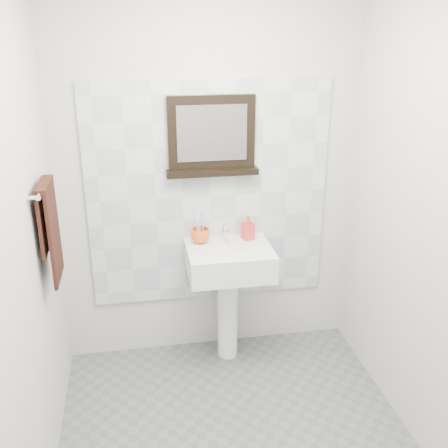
# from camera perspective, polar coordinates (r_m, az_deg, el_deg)

# --- Properties ---
(back_wall) EXTENTS (2.00, 0.01, 2.50)m
(back_wall) POSITION_cam_1_polar(r_m,az_deg,el_deg) (3.47, -1.66, 4.77)
(back_wall) COLOR beige
(back_wall) RESTS_ON ground
(front_wall) EXTENTS (2.00, 0.01, 2.50)m
(front_wall) POSITION_cam_1_polar(r_m,az_deg,el_deg) (1.55, 11.13, -18.64)
(front_wall) COLOR beige
(front_wall) RESTS_ON ground
(left_wall) EXTENTS (0.01, 2.20, 2.50)m
(left_wall) POSITION_cam_1_polar(r_m,az_deg,el_deg) (2.46, -21.33, -3.87)
(left_wall) COLOR beige
(left_wall) RESTS_ON ground
(right_wall) EXTENTS (0.01, 2.20, 2.50)m
(right_wall) POSITION_cam_1_polar(r_m,az_deg,el_deg) (2.83, 22.39, -0.81)
(right_wall) COLOR beige
(right_wall) RESTS_ON ground
(splashback) EXTENTS (1.60, 0.02, 1.50)m
(splashback) POSITION_cam_1_polar(r_m,az_deg,el_deg) (3.49, -1.62, 3.14)
(splashback) COLOR silver
(splashback) RESTS_ON back_wall
(pedestal_sink) EXTENTS (0.55, 0.44, 0.96)m
(pedestal_sink) POSITION_cam_1_polar(r_m,az_deg,el_deg) (3.49, 0.54, -5.27)
(pedestal_sink) COLOR white
(pedestal_sink) RESTS_ON ground
(toothbrush_cup) EXTENTS (0.13, 0.13, 0.10)m
(toothbrush_cup) POSITION_cam_1_polar(r_m,az_deg,el_deg) (3.46, -2.60, -1.28)
(toothbrush_cup) COLOR orange
(toothbrush_cup) RESTS_ON pedestal_sink
(toothbrushes) EXTENTS (0.05, 0.04, 0.21)m
(toothbrushes) POSITION_cam_1_polar(r_m,az_deg,el_deg) (3.43, -2.63, -0.14)
(toothbrushes) COLOR white
(toothbrushes) RESTS_ON toothbrush_cup
(soap_dispenser) EXTENTS (0.09, 0.09, 0.17)m
(soap_dispenser) POSITION_cam_1_polar(r_m,az_deg,el_deg) (3.51, 2.62, -0.37)
(soap_dispenser) COLOR red
(soap_dispenser) RESTS_ON pedestal_sink
(framed_mirror) EXTENTS (0.60, 0.11, 0.51)m
(framed_mirror) POSITION_cam_1_polar(r_m,az_deg,el_deg) (3.36, -1.37, 9.37)
(framed_mirror) COLOR black
(framed_mirror) RESTS_ON back_wall
(towel_bar) EXTENTS (0.07, 0.40, 0.03)m
(towel_bar) POSITION_cam_1_polar(r_m,az_deg,el_deg) (2.85, -19.09, 3.92)
(towel_bar) COLOR silver
(towel_bar) RESTS_ON left_wall
(hand_towel) EXTENTS (0.06, 0.30, 0.55)m
(hand_towel) POSITION_cam_1_polar(r_m,az_deg,el_deg) (2.92, -18.46, -0.01)
(hand_towel) COLOR black
(hand_towel) RESTS_ON towel_bar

